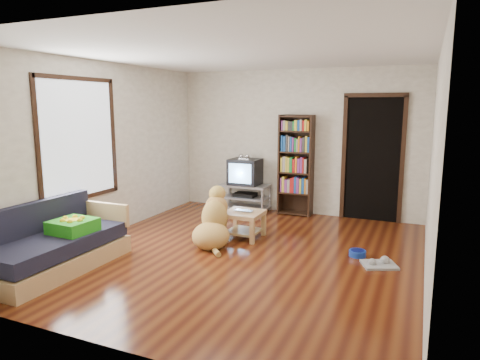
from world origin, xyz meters
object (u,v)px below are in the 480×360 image
at_px(laptop, 243,211).
at_px(tv_stand, 245,196).
at_px(green_cushion, 73,226).
at_px(coffee_table, 243,219).
at_px(dog_bowl, 357,253).
at_px(sofa, 55,248).
at_px(crt_tv, 246,171).
at_px(bookshelf, 296,160).
at_px(dog, 214,223).
at_px(grey_rag, 379,265).

xyz_separation_m(laptop, tv_stand, (-0.64, 1.61, -0.14)).
relative_size(green_cushion, tv_stand, 0.52).
relative_size(tv_stand, coffee_table, 1.64).
bearing_deg(dog_bowl, tv_stand, 143.45).
relative_size(green_cushion, sofa, 0.26).
distance_m(crt_tv, bookshelf, 0.99).
distance_m(tv_stand, coffee_table, 1.71).
distance_m(bookshelf, coffee_table, 1.85).
height_order(laptop, dog, dog).
bearing_deg(grey_rag, dog, -178.82).
bearing_deg(grey_rag, tv_stand, 143.07).
bearing_deg(dog_bowl, laptop, 175.99).
height_order(laptop, coffee_table, laptop).
bearing_deg(laptop, green_cushion, -127.24).
bearing_deg(dog_bowl, bookshelf, 127.19).
height_order(laptop, bookshelf, bookshelf).
distance_m(crt_tv, coffee_table, 1.79).
distance_m(bookshelf, dog, 2.31).
bearing_deg(tv_stand, crt_tv, 90.00).
distance_m(laptop, tv_stand, 1.74).
height_order(laptop, crt_tv, crt_tv).
bearing_deg(tv_stand, green_cushion, -103.88).
relative_size(laptop, bookshelf, 0.16).
height_order(crt_tv, bookshelf, bookshelf).
distance_m(grey_rag, dog, 2.29).
height_order(dog_bowl, sofa, sofa).
xyz_separation_m(laptop, dog_bowl, (1.69, -0.12, -0.37)).
relative_size(green_cushion, laptop, 1.67).
distance_m(crt_tv, dog, 2.13).
bearing_deg(green_cushion, bookshelf, 65.40).
distance_m(laptop, dog_bowl, 1.74).
bearing_deg(crt_tv, grey_rag, -37.24).
height_order(crt_tv, dog, crt_tv).
height_order(green_cushion, laptop, green_cushion).
relative_size(dog_bowl, bookshelf, 0.12).
relative_size(bookshelf, coffee_table, 3.27).
bearing_deg(coffee_table, green_cushion, -128.68).
distance_m(grey_rag, tv_stand, 3.30).
height_order(green_cushion, dog_bowl, green_cushion).
height_order(sofa, coffee_table, sofa).
xyz_separation_m(laptop, crt_tv, (-0.64, 1.63, 0.33)).
height_order(dog_bowl, bookshelf, bookshelf).
xyz_separation_m(bookshelf, coffee_table, (-0.31, -1.67, -0.72)).
height_order(laptop, grey_rag, laptop).
bearing_deg(bookshelf, grey_rag, -50.93).
relative_size(grey_rag, bookshelf, 0.22).
bearing_deg(sofa, dog, 50.16).
bearing_deg(coffee_table, grey_rag, -11.31).
xyz_separation_m(dog_bowl, sofa, (-3.31, -1.90, 0.22)).
bearing_deg(green_cushion, coffee_table, 53.72).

